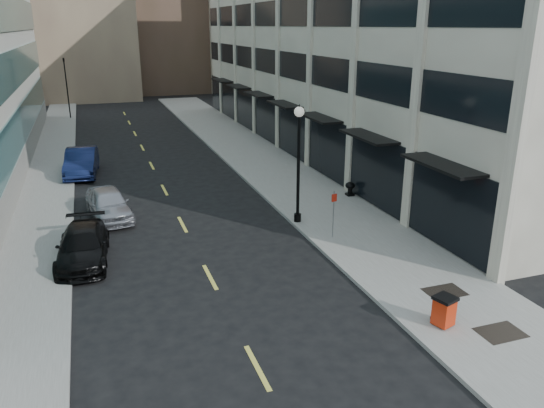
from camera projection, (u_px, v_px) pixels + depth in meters
sidewalk_right at (284, 177)px, 33.40m from camera, size 5.00×80.00×0.15m
sidewalk_left at (45, 200)px, 29.05m from camera, size 3.00×80.00×0.15m
building_right at (370, 28)px, 39.73m from camera, size 15.30×46.50×18.25m
skyline_tan_far at (0, 11)px, 75.11m from camera, size 12.00×14.00×22.00m
skyline_stone at (241, 19)px, 74.64m from camera, size 10.00×14.00×20.00m
grate_mid at (501, 333)px, 16.40m from camera, size 1.40×1.00×0.01m
grate_far at (445, 292)px, 18.91m from camera, size 1.40×1.00×0.01m
road_centerline at (173, 205)px, 28.40m from camera, size 0.15×68.20×0.01m
traffic_signal at (64, 62)px, 52.60m from camera, size 0.66×0.66×6.98m
car_black_pickup at (83, 246)px, 21.47m from camera, size 2.34×4.92×1.38m
car_silver_sedan at (109, 204)px, 26.30m from camera, size 2.41×4.71×1.53m
car_blue_sedan at (81, 162)px, 33.92m from camera, size 2.29×5.34×1.71m
trash_bin at (444, 310)px, 16.65m from camera, size 0.78×0.78×1.01m
lamppost at (299, 154)px, 24.66m from camera, size 0.47×0.47×5.67m
sign_post at (334, 207)px, 23.35m from camera, size 0.26×0.07×2.17m
urn_planter at (350, 187)px, 29.49m from camera, size 0.55×0.55×0.76m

